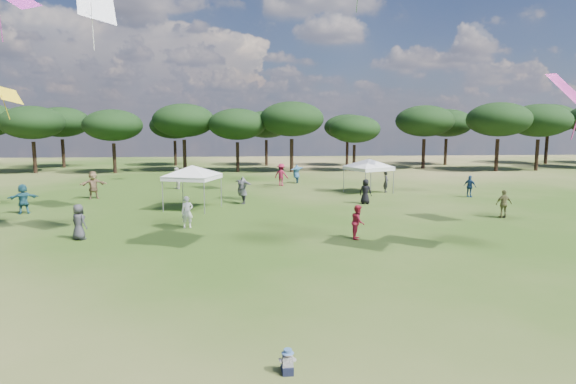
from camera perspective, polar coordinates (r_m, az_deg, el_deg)
name	(u,v)px	position (r m, az deg, el deg)	size (l,w,h in m)	color
tree_line	(282,122)	(55.22, -0.77, 8.33)	(108.78, 17.63, 7.77)	black
tent_left	(192,167)	(29.45, -11.29, 2.88)	(5.37, 5.37, 2.98)	gray
tent_right	(369,160)	(36.48, 9.54, 3.72)	(5.15, 5.15, 2.87)	gray
toddler	(288,362)	(10.49, -0.05, -19.55)	(0.36, 0.40, 0.54)	black
festival_crowd	(235,187)	(33.12, -6.25, 0.61)	(29.77, 22.27, 1.93)	#836347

